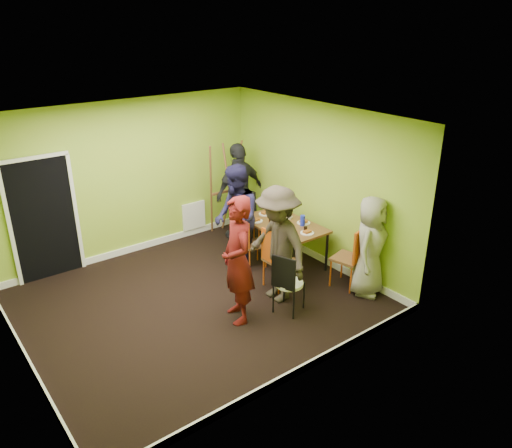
# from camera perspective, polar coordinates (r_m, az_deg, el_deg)

# --- Properties ---
(ground) EXTENTS (5.00, 5.00, 0.00)m
(ground) POSITION_cam_1_polar(r_m,az_deg,el_deg) (7.88, -6.79, -8.74)
(ground) COLOR black
(ground) RESTS_ON ground
(room_walls) EXTENTS (5.04, 4.54, 2.82)m
(room_walls) POSITION_cam_1_polar(r_m,az_deg,el_deg) (7.44, -7.47, -2.16)
(room_walls) COLOR #93B12D
(room_walls) RESTS_ON ground
(dining_table) EXTENTS (0.90, 1.50, 0.75)m
(dining_table) POSITION_cam_1_polar(r_m,az_deg,el_deg) (8.69, 3.17, -0.29)
(dining_table) COLOR black
(dining_table) RESTS_ON ground
(chair_left_far) EXTENTS (0.44, 0.43, 0.90)m
(chair_left_far) POSITION_cam_1_polar(r_m,az_deg,el_deg) (8.60, -0.72, -1.87)
(chair_left_far) COLOR #DB5714
(chair_left_far) RESTS_ON ground
(chair_left_near) EXTENTS (0.45, 0.44, 1.03)m
(chair_left_near) POSITION_cam_1_polar(r_m,az_deg,el_deg) (7.92, 2.28, -3.62)
(chair_left_near) COLOR #DB5714
(chair_left_near) RESTS_ON ground
(chair_back_end) EXTENTS (0.52, 0.56, 0.96)m
(chair_back_end) POSITION_cam_1_polar(r_m,az_deg,el_deg) (9.59, -1.14, 1.89)
(chair_back_end) COLOR #DB5714
(chair_back_end) RESTS_ON ground
(chair_front_end) EXTENTS (0.52, 0.53, 1.05)m
(chair_front_end) POSITION_cam_1_polar(r_m,az_deg,el_deg) (8.08, 10.99, -3.41)
(chair_front_end) COLOR #DB5714
(chair_front_end) RESTS_ON ground
(chair_bentwood) EXTENTS (0.49, 0.48, 0.96)m
(chair_bentwood) POSITION_cam_1_polar(r_m,az_deg,el_deg) (7.30, 3.58, -6.51)
(chair_bentwood) COLOR black
(chair_bentwood) RESTS_ON ground
(easel) EXTENTS (0.76, 0.72, 1.90)m
(easel) POSITION_cam_1_polar(r_m,az_deg,el_deg) (9.77, -3.66, 3.90)
(easel) COLOR brown
(easel) RESTS_ON ground
(plate_near_left) EXTENTS (0.23, 0.23, 0.01)m
(plate_near_left) POSITION_cam_1_polar(r_m,az_deg,el_deg) (8.76, 0.02, 0.36)
(plate_near_left) COLOR white
(plate_near_left) RESTS_ON dining_table
(plate_near_right) EXTENTS (0.26, 0.26, 0.01)m
(plate_near_right) POSITION_cam_1_polar(r_m,az_deg,el_deg) (8.31, 3.59, -0.98)
(plate_near_right) COLOR white
(plate_near_right) RESTS_ON dining_table
(plate_far_back) EXTENTS (0.23, 0.23, 0.01)m
(plate_far_back) POSITION_cam_1_polar(r_m,az_deg,el_deg) (9.06, 1.03, 1.15)
(plate_far_back) COLOR white
(plate_far_back) RESTS_ON dining_table
(plate_far_front) EXTENTS (0.23, 0.23, 0.01)m
(plate_far_front) POSITION_cam_1_polar(r_m,az_deg,el_deg) (8.32, 5.87, -1.02)
(plate_far_front) COLOR white
(plate_far_front) RESTS_ON dining_table
(plate_wall_back) EXTENTS (0.24, 0.24, 0.01)m
(plate_wall_back) POSITION_cam_1_polar(r_m,az_deg,el_deg) (8.95, 3.41, 0.83)
(plate_wall_back) COLOR white
(plate_wall_back) RESTS_ON dining_table
(plate_wall_front) EXTENTS (0.23, 0.23, 0.01)m
(plate_wall_front) POSITION_cam_1_polar(r_m,az_deg,el_deg) (8.71, 5.46, 0.14)
(plate_wall_front) COLOR white
(plate_wall_front) RESTS_ON dining_table
(thermos) EXTENTS (0.07, 0.07, 0.22)m
(thermos) POSITION_cam_1_polar(r_m,az_deg,el_deg) (8.57, 3.20, 0.55)
(thermos) COLOR white
(thermos) RESTS_ON dining_table
(blue_bottle) EXTENTS (0.08, 0.08, 0.19)m
(blue_bottle) POSITION_cam_1_polar(r_m,az_deg,el_deg) (8.58, 5.34, 0.41)
(blue_bottle) COLOR #1928C0
(blue_bottle) RESTS_ON dining_table
(orange_bottle) EXTENTS (0.04, 0.04, 0.07)m
(orange_bottle) POSITION_cam_1_polar(r_m,az_deg,el_deg) (8.77, 2.49, 0.59)
(orange_bottle) COLOR #DB5714
(orange_bottle) RESTS_ON dining_table
(glass_mid) EXTENTS (0.07, 0.07, 0.09)m
(glass_mid) POSITION_cam_1_polar(r_m,az_deg,el_deg) (8.69, 1.70, 0.46)
(glass_mid) COLOR black
(glass_mid) RESTS_ON dining_table
(glass_back) EXTENTS (0.07, 0.07, 0.10)m
(glass_back) POSITION_cam_1_polar(r_m,az_deg,el_deg) (9.09, 1.85, 1.53)
(glass_back) COLOR black
(glass_back) RESTS_ON dining_table
(glass_front) EXTENTS (0.06, 0.06, 0.09)m
(glass_front) POSITION_cam_1_polar(r_m,az_deg,el_deg) (8.37, 5.67, -0.57)
(glass_front) COLOR black
(glass_front) RESTS_ON dining_table
(cup_a) EXTENTS (0.14, 0.14, 0.11)m
(cup_a) POSITION_cam_1_polar(r_m,az_deg,el_deg) (8.47, 2.79, -0.11)
(cup_a) COLOR white
(cup_a) RESTS_ON dining_table
(cup_b) EXTENTS (0.09, 0.09, 0.08)m
(cup_b) POSITION_cam_1_polar(r_m,az_deg,el_deg) (8.85, 3.85, 0.81)
(cup_b) COLOR white
(cup_b) RESTS_ON dining_table
(person_standing) EXTENTS (0.63, 0.78, 1.88)m
(person_standing) POSITION_cam_1_polar(r_m,az_deg,el_deg) (6.98, -2.11, -4.18)
(person_standing) COLOR #510E0E
(person_standing) RESTS_ON ground
(person_left_far) EXTENTS (0.96, 1.08, 1.84)m
(person_left_far) POSITION_cam_1_polar(r_m,az_deg,el_deg) (8.46, -2.24, 0.70)
(person_left_far) COLOR #171535
(person_left_far) RESTS_ON ground
(person_left_near) EXTENTS (0.69, 1.19, 1.83)m
(person_left_near) POSITION_cam_1_polar(r_m,az_deg,el_deg) (7.49, 2.49, -2.37)
(person_left_near) COLOR #2F281F
(person_left_near) RESTS_ON ground
(person_back_end) EXTENTS (1.16, 0.59, 1.90)m
(person_back_end) POSITION_cam_1_polar(r_m,az_deg,el_deg) (9.64, -1.91, 3.74)
(person_back_end) COLOR black
(person_back_end) RESTS_ON ground
(person_front_end) EXTENTS (0.93, 0.78, 1.62)m
(person_front_end) POSITION_cam_1_polar(r_m,az_deg,el_deg) (7.89, 12.90, -2.48)
(person_front_end) COLOR gray
(person_front_end) RESTS_ON ground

